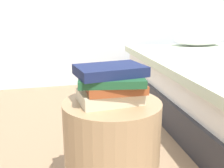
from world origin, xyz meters
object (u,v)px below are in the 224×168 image
(book_cream, at_px, (110,96))
(side_table, at_px, (112,153))
(book_forest, at_px, (111,79))
(book_rust, at_px, (114,86))
(book_navy, at_px, (110,70))

(book_cream, bearing_deg, side_table, 0.77)
(side_table, height_order, book_cream, book_cream)
(book_cream, xyz_separation_m, book_forest, (0.00, -0.00, 0.07))
(side_table, distance_m, book_rust, 0.30)
(book_cream, relative_size, book_rust, 1.06)
(book_cream, relative_size, book_forest, 0.96)
(book_cream, bearing_deg, book_navy, 55.98)
(book_rust, bearing_deg, book_navy, 171.50)
(book_cream, bearing_deg, book_rust, -3.62)
(book_forest, bearing_deg, book_cream, 142.79)
(book_rust, height_order, book_forest, book_forest)
(side_table, height_order, book_rust, book_rust)
(side_table, distance_m, book_forest, 0.33)
(book_forest, relative_size, book_navy, 0.96)
(side_table, relative_size, book_rust, 2.04)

